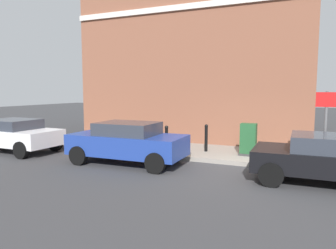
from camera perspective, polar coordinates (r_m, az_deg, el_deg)
name	(u,v)px	position (r m, az deg, el deg)	size (l,w,h in m)	color
ground	(245,170)	(10.20, 13.74, -7.99)	(80.00, 80.00, 0.00)	#38383A
sidewalk	(114,145)	(14.07, -9.71, -3.66)	(2.79, 30.00, 0.15)	gray
corner_building	(207,48)	(17.65, 7.11, 13.68)	(7.71, 10.76, 9.54)	brown
car_black	(331,158)	(9.34, 27.54, -5.44)	(1.98, 3.96, 1.30)	black
car_blue	(127,142)	(10.65, -7.39, -3.14)	(1.86, 3.95, 1.41)	navy
car_white	(12,134)	(14.14, -26.42, -1.62)	(1.95, 4.11, 1.31)	silver
utility_cabinet	(248,141)	(11.58, 14.39, -2.86)	(0.46, 0.61, 1.15)	#1E4C28
bollard_near_cabinet	(206,137)	(12.03, 6.95, -2.26)	(0.14, 0.14, 1.04)	black
bollard_far_kerb	(167,139)	(11.53, -0.27, -2.58)	(0.14, 0.14, 1.04)	black
street_sign	(326,118)	(10.47, 26.77, 1.12)	(0.08, 0.60, 2.30)	#59595B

